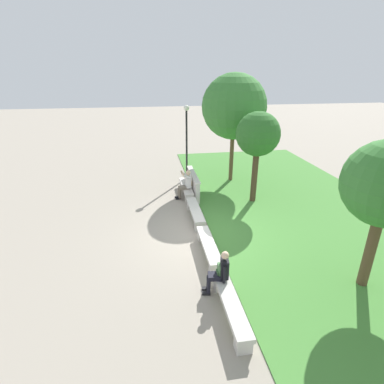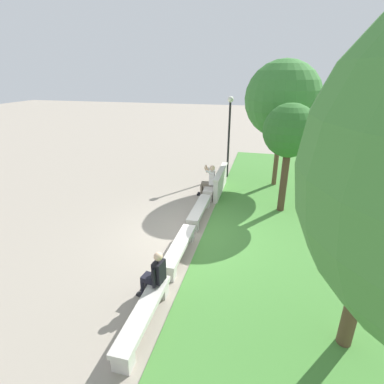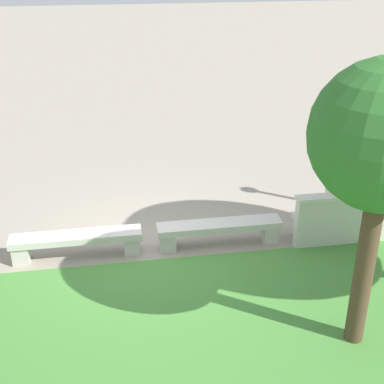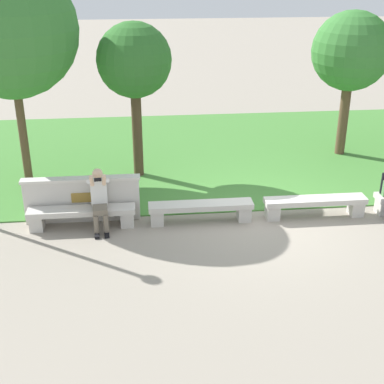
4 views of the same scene
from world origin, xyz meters
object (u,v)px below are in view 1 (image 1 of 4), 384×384
bench_mid (209,247)px  bench_far (231,306)px  tree_behind_wall (234,107)px  person_photographer (186,183)px  lamp_post (187,132)px  tree_left_background (258,135)px  bench_main (186,188)px  person_distant (220,271)px  bench_near (195,212)px  backpack (222,271)px

bench_mid → bench_far: same height
tree_behind_wall → bench_mid: bearing=-21.3°
person_photographer → lamp_post: size_ratio=0.34×
tree_left_background → bench_far: bearing=-23.9°
bench_main → person_distant: size_ratio=1.80×
person_distant → tree_left_background: 6.69m
bench_main → bench_near: bearing=0.0°
bench_main → tree_left_background: tree_left_background is taller
person_distant → backpack: (-0.06, 0.05, -0.05)m
person_photographer → bench_far: bearing=0.6°
bench_far → person_photographer: bearing=-179.4°
bench_mid → person_distant: person_distant is taller
bench_far → tree_left_background: (-6.42, 2.84, 2.67)m
lamp_post → bench_mid: bearing=-2.7°
bench_main → bench_far: size_ratio=1.00×
bench_near → lamp_post: 5.24m
person_photographer → tree_behind_wall: size_ratio=0.24×
bench_main → tree_behind_wall: 4.63m
bench_main → person_photographer: 0.59m
bench_mid → lamp_post: size_ratio=0.59×
bench_mid → tree_left_background: tree_left_background is taller
bench_near → tree_behind_wall: tree_behind_wall is taller
tree_left_background → lamp_post: size_ratio=1.02×
bench_main → lamp_post: 3.13m
tree_behind_wall → person_distant: bearing=-17.7°
bench_main → tree_behind_wall: bearing=121.1°
bench_near → bench_far: 5.10m
person_distant → lamp_post: lamp_post is taller
bench_main → person_distant: (6.80, -0.07, 0.36)m
person_photographer → lamp_post: lamp_post is taller
bench_mid → lamp_post: bearing=177.3°
tree_behind_wall → lamp_post: bearing=-105.2°
bench_far → person_photographer: 7.27m
bench_main → tree_left_background: size_ratio=0.58×
bench_far → backpack: 0.96m
tree_behind_wall → bench_near: bearing=-32.3°
person_photographer → backpack: bearing=0.6°
person_photographer → bench_main: bearing=169.0°
bench_mid → backpack: bearing=-0.4°
bench_main → backpack: size_ratio=5.30×
bench_near → tree_left_background: bearing=114.9°
bench_far → tree_left_background: bearing=156.1°
backpack → tree_behind_wall: (-8.31, 2.61, 3.17)m
person_distant → tree_behind_wall: tree_behind_wall is taller
backpack → bench_near: bearing=179.8°
person_photographer → backpack: person_photographer is taller
bench_far → bench_mid: bearing=180.0°
bench_main → bench_far: bearing=0.0°
bench_main → lamp_post: bearing=171.2°
person_photographer → tree_behind_wall: tree_behind_wall is taller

